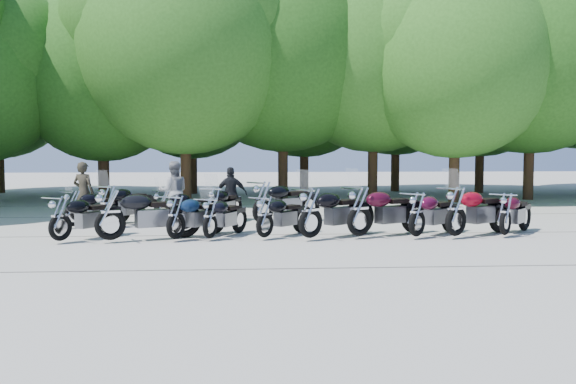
{
  "coord_description": "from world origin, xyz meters",
  "views": [
    {
      "loc": [
        -1.02,
        -14.02,
        2.19
      ],
      "look_at": [
        0.0,
        1.5,
        1.1
      ],
      "focal_mm": 38.0,
      "sensor_mm": 36.0,
      "label": 1
    }
  ],
  "objects": [
    {
      "name": "motorcycle_14",
      "position": [
        -0.6,
        3.26,
        0.73
      ],
      "size": [
        2.49,
        2.23,
        1.46
      ],
      "primitive_type": null,
      "rotation": [
        0.0,
        0.0,
        2.25
      ],
      "color": "black",
      "rests_on": "ground"
    },
    {
      "name": "tree_5",
      "position": [
        4.61,
        13.2,
        6.57
      ],
      "size": [
        9.04,
        9.04,
        11.1
      ],
      "color": "#3A2614",
      "rests_on": "ground"
    },
    {
      "name": "motorcycle_9",
      "position": [
        5.36,
        0.63,
        0.63
      ],
      "size": [
        1.98,
        2.13,
        1.26
      ],
      "primitive_type": null,
      "rotation": [
        0.0,
        0.0,
        2.42
      ],
      "color": "#330614",
      "rests_on": "ground"
    },
    {
      "name": "motorcycle_8",
      "position": [
        4.05,
        0.47,
        0.72
      ],
      "size": [
        2.57,
        2.07,
        1.45
      ],
      "primitive_type": null,
      "rotation": [
        0.0,
        0.0,
        2.16
      ],
      "color": "maroon",
      "rests_on": "ground"
    },
    {
      "name": "motorcycle_5",
      "position": [
        0.47,
        0.39,
        0.72
      ],
      "size": [
        2.49,
        2.15,
        1.44
      ],
      "primitive_type": null,
      "rotation": [
        0.0,
        0.0,
        2.22
      ],
      "color": "black",
      "rests_on": "ground"
    },
    {
      "name": "ground",
      "position": [
        0.0,
        0.0,
        0.0
      ],
      "size": [
        90.0,
        90.0,
        0.0
      ],
      "primitive_type": "plane",
      "color": "#A09C91",
      "rests_on": "ground"
    },
    {
      "name": "rider_0",
      "position": [
        -5.93,
        4.45,
        0.91
      ],
      "size": [
        0.77,
        0.63,
        1.83
      ],
      "primitive_type": "imported",
      "rotation": [
        0.0,
        0.0,
        2.82
      ],
      "color": "#2B271D",
      "rests_on": "ground"
    },
    {
      "name": "rider_2",
      "position": [
        -1.54,
        4.61,
        0.83
      ],
      "size": [
        1.01,
        0.5,
        1.66
      ],
      "primitive_type": "imported",
      "rotation": [
        0.0,
        0.0,
        3.24
      ],
      "color": "black",
      "rests_on": "ground"
    },
    {
      "name": "motorcycle_4",
      "position": [
        -0.62,
        0.62,
        0.6
      ],
      "size": [
        1.87,
        2.03,
        1.2
      ],
      "primitive_type": null,
      "rotation": [
        0.0,
        0.0,
        2.43
      ],
      "color": "black",
      "rests_on": "ground"
    },
    {
      "name": "tree_11",
      "position": [
        -3.76,
        16.43,
        5.49
      ],
      "size": [
        7.56,
        7.56,
        9.28
      ],
      "color": "#3A2614",
      "rests_on": "ground"
    },
    {
      "name": "tree_4",
      "position": [
        0.54,
        13.09,
        6.64
      ],
      "size": [
        9.13,
        9.13,
        11.2
      ],
      "color": "#3A2614",
      "rests_on": "ground"
    },
    {
      "name": "tree_10",
      "position": [
        -8.29,
        16.97,
        5.66
      ],
      "size": [
        7.78,
        7.78,
        9.55
      ],
      "color": "#3A2614",
      "rests_on": "ground"
    },
    {
      "name": "motorcycle_6",
      "position": [
        1.7,
        0.63,
        0.73
      ],
      "size": [
        2.62,
        1.94,
        1.45
      ],
      "primitive_type": null,
      "rotation": [
        0.0,
        0.0,
        2.08
      ],
      "color": "#340716",
      "rests_on": "ground"
    },
    {
      "name": "motorcycle_2",
      "position": [
        -2.74,
        0.49,
        0.62
      ],
      "size": [
        1.79,
        2.21,
        1.25
      ],
      "primitive_type": null,
      "rotation": [
        0.0,
        0.0,
        2.55
      ],
      "color": "#0E2140",
      "rests_on": "ground"
    },
    {
      "name": "tree_6",
      "position": [
        7.55,
        10.82,
        5.81
      ],
      "size": [
        8.0,
        8.0,
        9.82
      ],
      "color": "#3A2614",
      "rests_on": "ground"
    },
    {
      "name": "tree_7",
      "position": [
        11.2,
        11.78,
        6.39
      ],
      "size": [
        8.79,
        8.79,
        10.79
      ],
      "color": "#3A2614",
      "rests_on": "ground"
    },
    {
      "name": "motorcycle_0",
      "position": [
        -5.39,
        0.36,
        0.63
      ],
      "size": [
        1.81,
        2.22,
        1.26
      ],
      "primitive_type": null,
      "rotation": [
        0.0,
        0.0,
        2.55
      ],
      "color": "black",
      "rests_on": "ground"
    },
    {
      "name": "tree_2",
      "position": [
        -7.25,
        12.84,
        5.31
      ],
      "size": [
        7.31,
        7.31,
        8.97
      ],
      "color": "#3A2614",
      "rests_on": "ground"
    },
    {
      "name": "tree_3",
      "position": [
        -3.57,
        11.24,
        6.32
      ],
      "size": [
        8.7,
        8.7,
        10.67
      ],
      "color": "#3A2614",
      "rests_on": "ground"
    },
    {
      "name": "motorcycle_3",
      "position": [
        -1.94,
        0.59,
        0.58
      ],
      "size": [
        1.5,
        2.12,
        1.17
      ],
      "primitive_type": null,
      "rotation": [
        0.0,
        0.0,
        2.67
      ],
      "color": "black",
      "rests_on": "ground"
    },
    {
      "name": "motorcycle_10",
      "position": [
        -5.86,
        3.14,
        0.6
      ],
      "size": [
        1.92,
        1.98,
        1.2
      ],
      "primitive_type": null,
      "rotation": [
        0.0,
        0.0,
        2.38
      ],
      "color": "black",
      "rests_on": "ground"
    },
    {
      "name": "tree_13",
      "position": [
        6.69,
        17.47,
        6.04
      ],
      "size": [
        8.31,
        8.31,
        10.2
      ],
      "color": "#3A2614",
      "rests_on": "ground"
    },
    {
      "name": "motorcycle_12",
      "position": [
        -3.43,
        3.34,
        0.59
      ],
      "size": [
        2.14,
        1.49,
        1.17
      ],
      "primitive_type": null,
      "rotation": [
        0.0,
        0.0,
        2.03
      ],
      "color": "black",
      "rests_on": "ground"
    },
    {
      "name": "motorcycle_13",
      "position": [
        -1.98,
        3.34,
        0.63
      ],
      "size": [
        1.44,
        2.32,
        1.26
      ],
      "primitive_type": null,
      "rotation": [
        0.0,
        0.0,
        2.77
      ],
      "color": "black",
      "rests_on": "ground"
    },
    {
      "name": "motorcycle_7",
      "position": [
        3.09,
        0.51,
        0.65
      ],
      "size": [
        2.16,
        2.08,
        1.3
      ],
      "primitive_type": null,
      "rotation": [
        0.0,
        0.0,
        2.32
      ],
      "color": "#3E0821",
      "rests_on": "ground"
    },
    {
      "name": "motorcycle_1",
      "position": [
        -4.24,
        0.35,
        0.71
      ],
      "size": [
        2.62,
        1.75,
        1.43
      ],
      "primitive_type": null,
      "rotation": [
        0.0,
        0.0,
        2.0
      ],
      "color": "black",
      "rests_on": "ground"
    },
    {
      "name": "motorcycle_11",
      "position": [
        -4.91,
        3.09,
        0.68
      ],
      "size": [
        1.84,
        2.46,
        1.36
      ],
      "primitive_type": null,
      "rotation": [
        0.0,
        0.0,
        2.62
      ],
      "color": "black",
      "rests_on": "ground"
    },
    {
      "name": "tree_14",
      "position": [
        10.68,
        16.09,
        5.83
      ],
      "size": [
        8.02,
        8.02,
        9.84
      ],
      "color": "#3A2614",
      "rests_on": "ground"
    },
    {
      "name": "tree_12",
      "position": [
        1.8,
        16.47,
        5.72
      ],
      "size": [
        7.88,
        7.88,
        9.67
      ],
      "color": "#3A2614",
      "rests_on": "ground"
    },
    {
      "name": "rider_1",
      "position": [
        -3.28,
        4.55,
        0.92
      ],
      "size": [
        0.99,
        0.82,
        1.83
      ],
      "primitive_type": "imported",
      "rotation": [
        0.0,
        0.0,
        3.3
      ],
      "color": "gray",
      "rests_on": "ground"
    }
  ]
}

